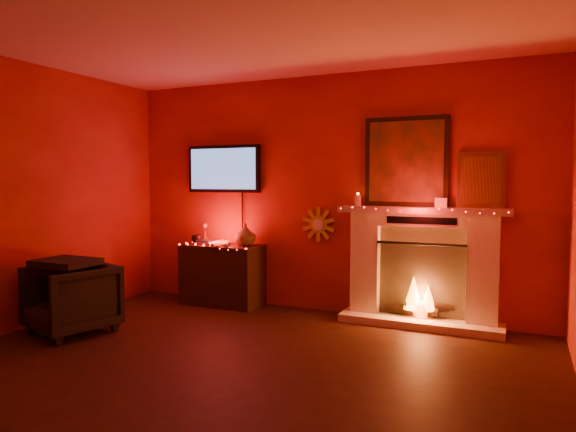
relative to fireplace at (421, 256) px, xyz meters
The scene contains 6 objects.
room 2.72m from the fireplace, 115.53° to the right, with size 5.00×5.00×5.00m.
fireplace is the anchor object (origin of this frame).
tv 2.61m from the fireplace, behind, with size 1.00×0.07×1.24m.
sunburst_clock 1.23m from the fireplace, behind, with size 0.40×0.03×0.40m.
console_table 2.37m from the fireplace, behind, with size 0.96×0.54×0.99m.
armchair 3.57m from the fireplace, 150.42° to the right, with size 0.73×0.75×0.68m, color black.
Camera 1 is at (2.08, -3.02, 1.51)m, focal length 32.00 mm.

